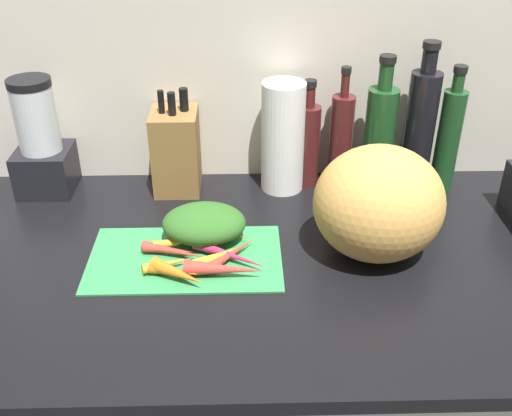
{
  "coord_description": "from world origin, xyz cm",
  "views": [
    {
      "loc": [
        -9.98,
        -103.51,
        73.23
      ],
      "look_at": [
        -7.22,
        3.28,
        9.47
      ],
      "focal_mm": 41.79,
      "sensor_mm": 36.0,
      "label": 1
    }
  ],
  "objects_px": {
    "carrot_2": "(169,250)",
    "carrot_4": "(219,235)",
    "cutting_board": "(185,258)",
    "carrot_5": "(185,240)",
    "paper_towel_roll": "(281,137)",
    "carrot_8": "(174,271)",
    "blender_appliance": "(41,144)",
    "winter_squash": "(378,203)",
    "carrot_6": "(232,253)",
    "bottle_2": "(379,138)",
    "carrot_3": "(224,269)",
    "carrot_1": "(174,251)",
    "bottle_0": "(308,143)",
    "carrot_0": "(168,264)",
    "carrot_7": "(215,257)",
    "carrot_10": "(230,255)",
    "carrot_9": "(178,273)",
    "bottle_4": "(448,138)",
    "bottle_3": "(419,129)",
    "knife_block": "(176,150)",
    "bottle_1": "(341,139)"
  },
  "relations": [
    {
      "from": "cutting_board",
      "to": "carrot_1",
      "type": "xyz_separation_m",
      "value": [
        -0.02,
        0.0,
        0.02
      ]
    },
    {
      "from": "carrot_7",
      "to": "paper_towel_roll",
      "type": "relative_size",
      "value": 0.39
    },
    {
      "from": "carrot_4",
      "to": "bottle_2",
      "type": "xyz_separation_m",
      "value": [
        0.38,
        0.23,
        0.12
      ]
    },
    {
      "from": "carrot_4",
      "to": "carrot_6",
      "type": "height_order",
      "value": "same"
    },
    {
      "from": "carrot_7",
      "to": "carrot_8",
      "type": "height_order",
      "value": "carrot_7"
    },
    {
      "from": "carrot_2",
      "to": "bottle_4",
      "type": "distance_m",
      "value": 0.73
    },
    {
      "from": "carrot_1",
      "to": "bottle_4",
      "type": "relative_size",
      "value": 0.44
    },
    {
      "from": "carrot_7",
      "to": "bottle_1",
      "type": "height_order",
      "value": "bottle_1"
    },
    {
      "from": "cutting_board",
      "to": "carrot_1",
      "type": "relative_size",
      "value": 2.88
    },
    {
      "from": "carrot_1",
      "to": "winter_squash",
      "type": "height_order",
      "value": "winter_squash"
    },
    {
      "from": "paper_towel_roll",
      "to": "carrot_8",
      "type": "bearing_deg",
      "value": -121.81
    },
    {
      "from": "cutting_board",
      "to": "carrot_10",
      "type": "distance_m",
      "value": 0.1
    },
    {
      "from": "carrot_6",
      "to": "winter_squash",
      "type": "xyz_separation_m",
      "value": [
        0.3,
        0.02,
        0.1
      ]
    },
    {
      "from": "blender_appliance",
      "to": "carrot_0",
      "type": "bearing_deg",
      "value": -46.57
    },
    {
      "from": "winter_squash",
      "to": "bottle_0",
      "type": "height_order",
      "value": "bottle_0"
    },
    {
      "from": "bottle_2",
      "to": "carrot_3",
      "type": "bearing_deg",
      "value": -135.93
    },
    {
      "from": "carrot_5",
      "to": "carrot_7",
      "type": "distance_m",
      "value": 0.1
    },
    {
      "from": "paper_towel_roll",
      "to": "winter_squash",
      "type": "bearing_deg",
      "value": -58.65
    },
    {
      "from": "carrot_2",
      "to": "carrot_4",
      "type": "relative_size",
      "value": 0.84
    },
    {
      "from": "carrot_2",
      "to": "winter_squash",
      "type": "bearing_deg",
      "value": 0.9
    },
    {
      "from": "carrot_0",
      "to": "carrot_2",
      "type": "xyz_separation_m",
      "value": [
        -0.0,
        0.05,
        0.0
      ]
    },
    {
      "from": "carrot_0",
      "to": "bottle_0",
      "type": "relative_size",
      "value": 0.38
    },
    {
      "from": "carrot_10",
      "to": "carrot_2",
      "type": "bearing_deg",
      "value": 169.21
    },
    {
      "from": "carrot_0",
      "to": "carrot_8",
      "type": "xyz_separation_m",
      "value": [
        0.02,
        -0.03,
        0.0
      ]
    },
    {
      "from": "paper_towel_roll",
      "to": "carrot_2",
      "type": "bearing_deg",
      "value": -130.07
    },
    {
      "from": "bottle_2",
      "to": "winter_squash",
      "type": "bearing_deg",
      "value": -101.33
    },
    {
      "from": "paper_towel_roll",
      "to": "bottle_3",
      "type": "relative_size",
      "value": 0.74
    },
    {
      "from": "cutting_board",
      "to": "carrot_1",
      "type": "height_order",
      "value": "carrot_1"
    },
    {
      "from": "carrot_0",
      "to": "carrot_2",
      "type": "height_order",
      "value": "carrot_2"
    },
    {
      "from": "cutting_board",
      "to": "carrot_3",
      "type": "xyz_separation_m",
      "value": [
        0.08,
        -0.07,
        0.02
      ]
    },
    {
      "from": "cutting_board",
      "to": "bottle_3",
      "type": "xyz_separation_m",
      "value": [
        0.55,
        0.3,
        0.16
      ]
    },
    {
      "from": "carrot_3",
      "to": "carrot_9",
      "type": "bearing_deg",
      "value": -173.2
    },
    {
      "from": "knife_block",
      "to": "bottle_2",
      "type": "height_order",
      "value": "bottle_2"
    },
    {
      "from": "carrot_5",
      "to": "carrot_7",
      "type": "relative_size",
      "value": 1.28
    },
    {
      "from": "carrot_10",
      "to": "bottle_3",
      "type": "height_order",
      "value": "bottle_3"
    },
    {
      "from": "winter_squash",
      "to": "carrot_9",
      "type": "bearing_deg",
      "value": -166.7
    },
    {
      "from": "winter_squash",
      "to": "bottle_0",
      "type": "bearing_deg",
      "value": 109.69
    },
    {
      "from": "bottle_0",
      "to": "carrot_0",
      "type": "bearing_deg",
      "value": -130.76
    },
    {
      "from": "carrot_9",
      "to": "carrot_1",
      "type": "bearing_deg",
      "value": 101.3
    },
    {
      "from": "carrot_8",
      "to": "winter_squash",
      "type": "height_order",
      "value": "winter_squash"
    },
    {
      "from": "carrot_3",
      "to": "bottle_1",
      "type": "relative_size",
      "value": 0.52
    },
    {
      "from": "carrot_3",
      "to": "bottle_2",
      "type": "distance_m",
      "value": 0.53
    },
    {
      "from": "carrot_1",
      "to": "knife_block",
      "type": "relative_size",
      "value": 0.54
    },
    {
      "from": "winter_squash",
      "to": "blender_appliance",
      "type": "xyz_separation_m",
      "value": [
        -0.76,
        0.3,
        0.0
      ]
    },
    {
      "from": "carrot_3",
      "to": "paper_towel_roll",
      "type": "height_order",
      "value": "paper_towel_roll"
    },
    {
      "from": "carrot_7",
      "to": "carrot_10",
      "type": "distance_m",
      "value": 0.03
    },
    {
      "from": "carrot_5",
      "to": "blender_appliance",
      "type": "relative_size",
      "value": 0.48
    },
    {
      "from": "cutting_board",
      "to": "carrot_5",
      "type": "distance_m",
      "value": 0.05
    },
    {
      "from": "carrot_0",
      "to": "blender_appliance",
      "type": "relative_size",
      "value": 0.36
    },
    {
      "from": "carrot_0",
      "to": "blender_appliance",
      "type": "bearing_deg",
      "value": 133.43
    }
  ]
}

